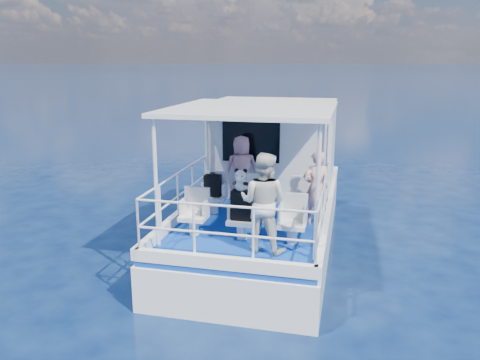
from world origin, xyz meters
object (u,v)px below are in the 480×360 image
(panda, at_px, (241,180))
(passenger_stbd_aft, at_px, (263,202))
(backpack_center, at_px, (242,205))
(passenger_port_fwd, at_px, (242,170))

(panda, bearing_deg, passenger_stbd_aft, -37.67)
(passenger_stbd_aft, bearing_deg, backpack_center, -29.65)
(passenger_port_fwd, bearing_deg, backpack_center, 79.98)
(backpack_center, bearing_deg, passenger_stbd_aft, -39.19)
(passenger_stbd_aft, height_order, backpack_center, passenger_stbd_aft)
(passenger_port_fwd, relative_size, backpack_center, 2.88)
(passenger_port_fwd, distance_m, backpack_center, 2.24)
(panda, bearing_deg, passenger_port_fwd, 102.83)
(panda, bearing_deg, backpack_center, 37.29)
(passenger_port_fwd, bearing_deg, panda, 79.60)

